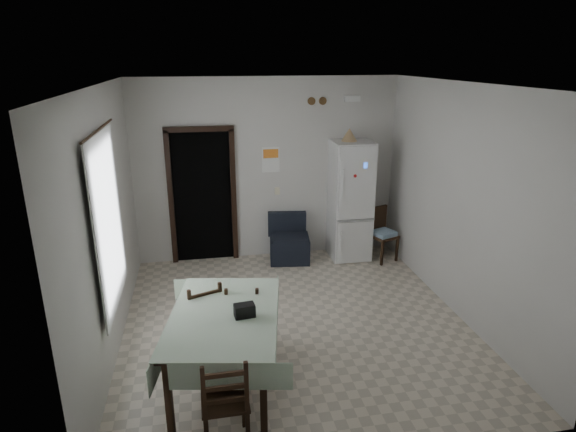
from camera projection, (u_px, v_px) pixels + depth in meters
The scene contains 25 objects.
ground at pixel (295, 322), 6.05m from camera, with size 4.50×4.50×0.00m, color #C0B39D.
ceiling at pixel (297, 84), 5.13m from camera, with size 4.20×4.50×0.02m, color white, non-canonical shape.
wall_back at pixel (268, 170), 7.69m from camera, with size 4.20×0.02×2.90m, color beige, non-canonical shape.
wall_front at pixel (358, 308), 3.50m from camera, with size 4.20×0.02×2.90m, color beige, non-canonical shape.
wall_left at pixel (107, 224), 5.22m from camera, with size 0.02×4.50×2.90m, color beige, non-canonical shape.
wall_right at pixel (462, 203), 5.96m from camera, with size 0.02×4.50×2.90m, color beige, non-canonical shape.
doorway at pixel (202, 193), 7.82m from camera, with size 1.06×0.52×2.22m.
window_recess at pixel (98, 222), 5.00m from camera, with size 0.10×1.20×1.60m, color silver.
curtain at pixel (109, 221), 5.01m from camera, with size 0.02×1.45×1.85m, color white.
curtain_rod at pixel (98, 130), 4.72m from camera, with size 0.02×0.02×1.60m, color black.
calendar at pixel (271, 160), 7.63m from camera, with size 0.28×0.02×0.40m, color white.
calendar_image at pixel (271, 154), 7.60m from camera, with size 0.24×0.01×0.14m, color orange.
light_switch at pixel (277, 191), 7.82m from camera, with size 0.08×0.02×0.12m, color beige.
vent_left at pixel (311, 101), 7.46m from camera, with size 0.12×0.12×0.03m, color brown.
vent_right at pixel (323, 101), 7.49m from camera, with size 0.12×0.12×0.03m, color brown.
emergency_light at pixel (352, 99), 7.54m from camera, with size 0.25×0.07×0.09m, color white.
fridge at pixel (350, 201), 7.77m from camera, with size 0.62×0.62×1.93m, color silver, non-canonical shape.
tan_cone at pixel (349, 135), 7.46m from camera, with size 0.25×0.25×0.20m, color tan.
navy_seat at pixel (289, 238), 7.78m from camera, with size 0.63×0.61×0.76m, color black, non-canonical shape.
corner_chair at pixel (383, 235), 7.78m from camera, with size 0.38×0.38×0.87m, color black, non-canonical shape.
dining_table at pixel (226, 350), 4.78m from camera, with size 1.03×1.57×0.82m, color #AFC6A9, non-canonical shape.
black_bag at pixel (244, 310), 4.58m from camera, with size 0.20×0.12×0.13m, color black.
dining_chair_far_left at pixel (201, 318), 5.26m from camera, with size 0.39×0.39×0.92m, color black, non-canonical shape.
dining_chair_far_right at pixel (244, 318), 5.31m from camera, with size 0.38×0.38×0.88m, color black, non-canonical shape.
dining_chair_near_head at pixel (225, 399), 4.03m from camera, with size 0.39×0.39×0.92m, color black, non-canonical shape.
Camera 1 is at (-1.08, -5.20, 3.19)m, focal length 30.00 mm.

